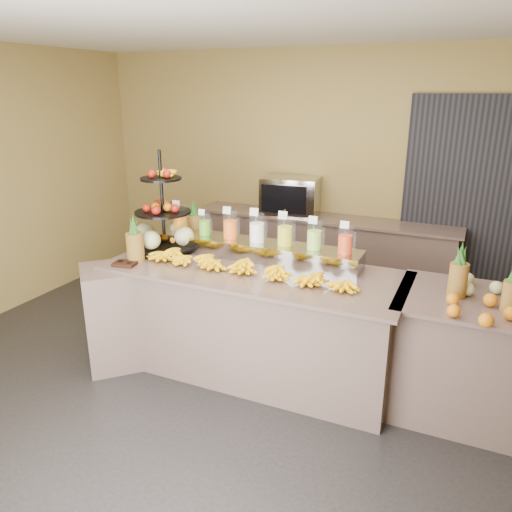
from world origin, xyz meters
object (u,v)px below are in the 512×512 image
Objects in this scene: right_fruit_pile at (479,298)px; banana_heap at (245,264)px; pitcher_tray at (257,250)px; condiment_caddy at (125,264)px; oven_warmer at (291,195)px; fruit_stand at (168,226)px.

banana_heap is at bearing -179.57° from right_fruit_pile.
right_fruit_pile reaches higher than pitcher_tray.
right_fruit_pile is at bearing 5.92° from condiment_caddy.
banana_heap is 1.03m from condiment_caddy.
right_fruit_pile is at bearing -50.48° from oven_warmer.
pitcher_tray is 1.71m from oven_warmer.
fruit_stand is at bearing -112.95° from oven_warmer.
banana_heap is 2.07m from oven_warmer.
banana_heap is 0.94m from fruit_stand.
condiment_caddy is (-0.94, -0.64, -0.06)m from pitcher_tray.
fruit_stand is at bearing 165.12° from banana_heap.
condiment_caddy is 0.39× the size of right_fruit_pile.
fruit_stand is (-0.83, -0.13, 0.16)m from pitcher_tray.
right_fruit_pile is at bearing -4.66° from fruit_stand.
banana_heap reaches higher than condiment_caddy.
oven_warmer is (-0.37, 2.03, 0.15)m from banana_heap.
pitcher_tray is 3.89× the size of right_fruit_pile.
fruit_stand is at bearing 175.14° from right_fruit_pile.
fruit_stand reaches higher than right_fruit_pile.
fruit_stand reaches higher than condiment_caddy.
right_fruit_pile is (2.74, 0.28, 0.07)m from condiment_caddy.
right_fruit_pile is (1.80, -0.35, 0.00)m from pitcher_tray.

